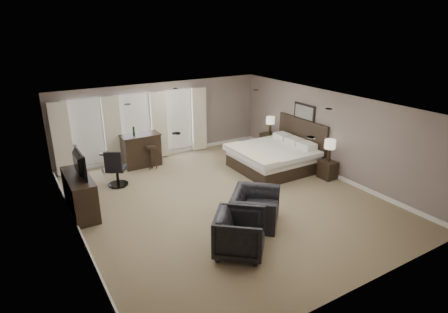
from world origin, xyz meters
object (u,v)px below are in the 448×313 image
bed (276,147)px  nightstand_near (327,170)px  tv (77,173)px  armchair_near (255,202)px  bar_counter (141,150)px  bar_stool_left (106,163)px  desk_chair (117,167)px  lamp_near (329,151)px  nightstand_far (269,143)px  armchair_far (240,232)px  lamp_far (270,126)px  bar_stool_right (151,157)px  dresser (80,194)px

bed → nightstand_near: bearing=-58.5°
nightstand_near → tv: tv is taller
armchair_near → bar_counter: 5.11m
bar_stool_left → desk_chair: size_ratio=0.62×
bar_counter → lamp_near: bearing=-41.2°
nightstand_far → armchair_far: size_ratio=0.66×
lamp_near → desk_chair: lamp_near is taller
lamp_far → bar_counter: 4.66m
bar_counter → bar_stool_right: size_ratio=1.62×
bed → armchair_near: bed is taller
lamp_near → dresser: 7.12m
armchair_far → bar_stool_left: bearing=52.5°
dresser → nightstand_near: bearing=-13.3°
tv → desk_chair: size_ratio=0.98×
desk_chair → dresser: bearing=75.7°
tv → armchair_far: tv is taller
lamp_far → bar_stool_right: 4.42m
armchair_far → bar_counter: bearing=40.8°
tv → bar_counter: tv is taller
nightstand_near → bar_stool_left: bearing=145.7°
dresser → armchair_near: (3.45, -2.68, 0.03)m
bed → armchair_far: bearing=-136.9°
lamp_far → tv: size_ratio=0.58×
bed → bar_stool_left: bed is taller
lamp_near → bar_stool_right: 5.62m
bed → bar_stool_left: (-4.83, 2.46, -0.41)m
lamp_near → lamp_far: size_ratio=1.06×
armchair_near → bar_stool_right: (-0.86, 4.60, -0.15)m
armchair_near → bar_stool_left: armchair_near is taller
nightstand_far → dresser: (-6.92, -1.26, 0.17)m
bar_stool_right → desk_chair: desk_chair is taller
nightstand_far → armchair_far: armchair_far is taller
nightstand_near → bed: bearing=121.5°
dresser → armchair_far: size_ratio=1.69×
armchair_far → nightstand_near: bearing=-26.5°
dresser → desk_chair: desk_chair is taller
bed → dresser: bearing=178.2°
bed → desk_chair: (-4.77, 1.35, -0.19)m
lamp_near → tv: lamp_near is taller
nightstand_far → nightstand_near: bearing=-90.0°
bar_counter → desk_chair: 1.63m
lamp_near → desk_chair: size_ratio=0.60×
bar_stool_left → desk_chair: 1.13m
bed → bar_stool_right: bearing=148.5°
armchair_far → bar_stool_left: (-1.25, 5.81, -0.16)m
nightstand_near → desk_chair: desk_chair is taller
lamp_near → desk_chair: (-5.66, 2.80, -0.33)m
tv → nightstand_far: bearing=-79.7°
lamp_far → dresser: lamp_far is taller
nightstand_near → armchair_near: 3.63m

